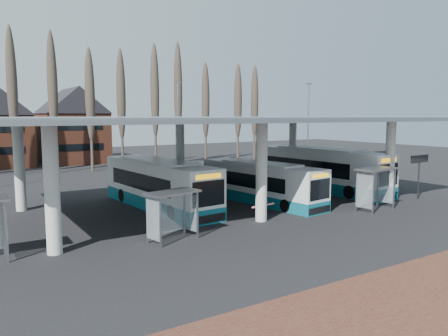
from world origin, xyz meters
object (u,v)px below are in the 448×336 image
bus_2 (260,183)px  shelter_2 (374,179)px  bus_1 (159,185)px  bus_3 (319,170)px  shelter_1 (171,205)px

bus_2 → shelter_2: 8.00m
bus_1 → bus_3: 14.73m
bus_1 → bus_3: bearing=-6.9°
shelter_1 → shelter_2: shelter_2 is taller
bus_3 → shelter_2: 8.34m
bus_1 → bus_2: (7.13, -2.27, -0.17)m
bus_3 → shelter_1: (-17.45, -7.29, 0.14)m
bus_1 → shelter_2: size_ratio=3.74×
bus_2 → shelter_1: bearing=-158.5°
bus_2 → bus_3: bus_3 is taller
bus_1 → shelter_1: (-2.73, -7.85, 0.28)m
bus_3 → shelter_2: bearing=-112.9°
shelter_1 → bus_1: bearing=58.6°
bus_3 → shelter_1: 18.91m
shelter_2 → shelter_1: bearing=169.4°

